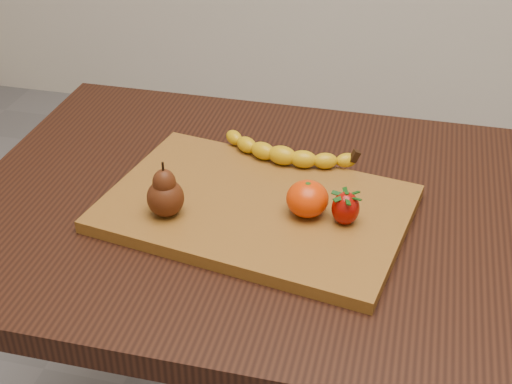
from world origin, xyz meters
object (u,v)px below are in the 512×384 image
(cutting_board, at_px, (256,208))
(pear, at_px, (165,189))
(table, at_px, (279,255))
(mandarin, at_px, (307,199))

(cutting_board, relative_size, pear, 5.22)
(cutting_board, xyz_separation_m, pear, (-0.12, -0.06, 0.05))
(cutting_board, bearing_deg, pear, -145.30)
(table, bearing_deg, mandarin, -39.74)
(table, height_order, mandarin, mandarin)
(cutting_board, relative_size, mandarin, 7.15)
(cutting_board, height_order, pear, pear)
(table, relative_size, pear, 11.59)
(pear, height_order, mandarin, pear)
(table, relative_size, cutting_board, 2.22)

